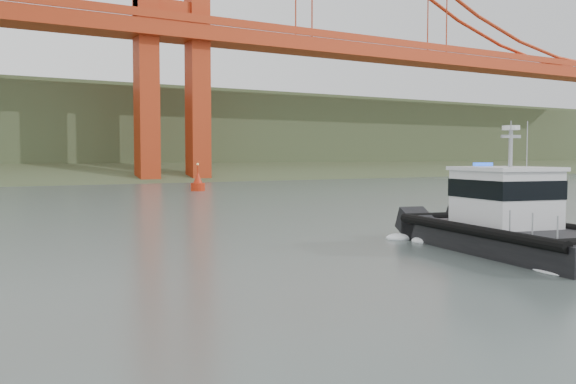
{
  "coord_description": "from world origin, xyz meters",
  "views": [
    {
      "loc": [
        -12.88,
        -15.52,
        3.88
      ],
      "look_at": [
        0.63,
        6.77,
        2.4
      ],
      "focal_mm": 40.0,
      "sensor_mm": 36.0,
      "label": 1
    }
  ],
  "objects": [
    {
      "name": "ground",
      "position": [
        0.0,
        0.0,
        0.0
      ],
      "size": [
        400.0,
        400.0,
        0.0
      ],
      "primitive_type": "plane",
      "color": "#45524F",
      "rests_on": "ground"
    },
    {
      "name": "patrol_boat",
      "position": [
        8.07,
        1.81,
        1.32
      ],
      "size": [
        6.08,
        11.41,
        5.26
      ],
      "rotation": [
        0.0,
        0.0,
        -0.21
      ],
      "color": "black",
      "rests_on": "ground"
    },
    {
      "name": "nav_buoy",
      "position": [
        15.17,
        49.96,
        0.85
      ],
      "size": [
        1.56,
        1.56,
        3.24
      ],
      "color": "red",
      "rests_on": "ground"
    }
  ]
}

